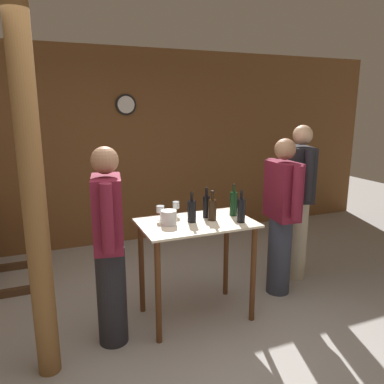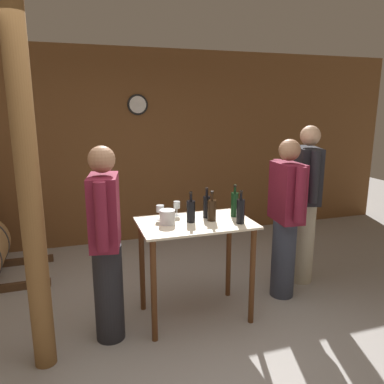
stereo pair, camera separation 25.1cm
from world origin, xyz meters
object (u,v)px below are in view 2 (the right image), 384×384
at_px(wine_bottle_center, 212,210).
at_px(person_host, 306,202).
at_px(wine_bottle_far_left, 191,211).
at_px(wooden_post, 29,192).
at_px(ice_bucket, 167,217).
at_px(person_visitor_bearded, 286,216).
at_px(wine_glass_near_left, 160,209).
at_px(person_visitor_with_scarf, 106,242).
at_px(wine_glass_near_center, 177,205).
at_px(wine_bottle_right, 241,211).
at_px(wine_bottle_far_right, 235,204).
at_px(wine_bottle_left, 207,206).

xyz_separation_m(wine_bottle_center, person_host, (1.21, 0.33, -0.11)).
height_order(wine_bottle_far_left, person_host, person_host).
distance_m(wooden_post, ice_bucket, 1.15).
xyz_separation_m(ice_bucket, person_visitor_bearded, (1.23, 0.08, -0.13)).
bearing_deg(wine_glass_near_left, ice_bucket, -76.69).
bearing_deg(person_visitor_with_scarf, wine_glass_near_center, 26.62).
relative_size(wine_bottle_far_left, wine_glass_near_center, 2.01).
bearing_deg(wooden_post, wine_bottle_far_left, 12.98).
xyz_separation_m(ice_bucket, person_visitor_with_scarf, (-0.54, -0.12, -0.12)).
bearing_deg(wooden_post, person_visitor_bearded, 9.50).
bearing_deg(wine_glass_near_center, wine_bottle_center, -44.46).
bearing_deg(wine_bottle_right, wine_bottle_far_left, 157.05).
xyz_separation_m(wine_bottle_far_left, wine_glass_near_left, (-0.24, 0.15, -0.00)).
xyz_separation_m(wine_bottle_far_left, person_visitor_bearded, (1.02, 0.09, -0.17)).
bearing_deg(ice_bucket, wine_bottle_far_right, 2.63).
xyz_separation_m(wooden_post, wine_bottle_right, (1.66, 0.12, -0.31)).
xyz_separation_m(wine_glass_near_left, person_visitor_bearded, (1.27, -0.05, -0.17)).
bearing_deg(ice_bucket, wine_bottle_far_left, -2.68).
relative_size(wine_bottle_left, person_host, 0.16).
relative_size(wooden_post, ice_bucket, 19.68).
xyz_separation_m(wine_glass_near_left, person_visitor_with_scarf, (-0.51, -0.26, -0.16)).
bearing_deg(wine_bottle_far_right, wine_bottle_center, -166.94).
relative_size(wooden_post, wine_bottle_far_right, 8.96).
xyz_separation_m(wine_bottle_right, person_visitor_bearded, (0.62, 0.26, -0.18)).
relative_size(wine_bottle_right, person_visitor_with_scarf, 0.18).
bearing_deg(wine_glass_near_center, wine_bottle_right, -40.85).
bearing_deg(ice_bucket, wooden_post, -164.03).
relative_size(wooden_post, wine_glass_near_center, 19.68).
xyz_separation_m(wooden_post, wine_bottle_far_right, (1.70, 0.33, -0.31)).
xyz_separation_m(wine_bottle_right, ice_bucket, (-0.61, 0.18, -0.05)).
relative_size(wine_glass_near_left, person_host, 0.08).
bearing_deg(wine_bottle_center, wine_bottle_far_right, 13.06).
xyz_separation_m(wine_bottle_center, person_visitor_with_scarf, (-0.94, -0.09, -0.16)).
height_order(wooden_post, person_visitor_with_scarf, wooden_post).
relative_size(wooden_post, person_host, 1.56).
distance_m(wine_bottle_left, wine_glass_near_left, 0.43).
bearing_deg(wine_bottle_center, wooden_post, -169.35).
relative_size(wine_bottle_left, wine_glass_near_center, 2.07).
relative_size(wine_bottle_left, wine_bottle_right, 0.96).
relative_size(person_visitor_with_scarf, person_visitor_bearded, 1.01).
bearing_deg(wine_bottle_far_left, wine_bottle_right, -22.95).
height_order(wine_bottle_left, wine_glass_near_left, wine_bottle_left).
height_order(wine_glass_near_left, ice_bucket, wine_glass_near_left).
bearing_deg(person_host, person_visitor_bearded, -149.37).
bearing_deg(wooden_post, wine_bottle_right, 4.17).
bearing_deg(wine_bottle_center, wine_bottle_far_left, 174.67).
bearing_deg(wine_bottle_far_left, person_visitor_bearded, 5.10).
height_order(wine_glass_near_center, person_visitor_bearded, person_visitor_bearded).
xyz_separation_m(wine_bottle_left, ice_bucket, (-0.39, -0.07, -0.05)).
height_order(wooden_post, wine_bottle_left, wooden_post).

